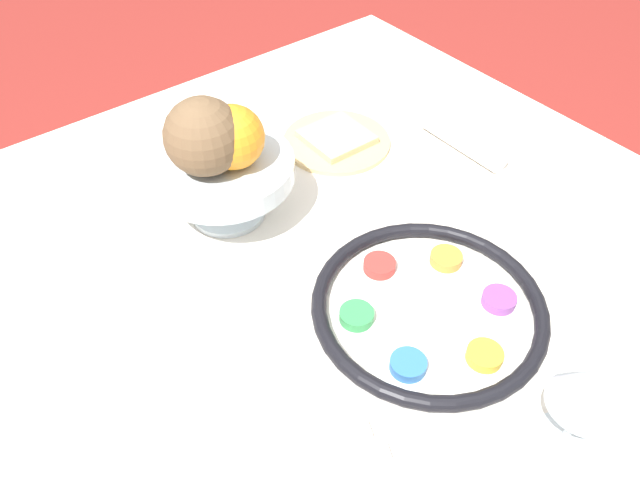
{
  "coord_description": "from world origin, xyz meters",
  "views": [
    {
      "loc": [
        -0.38,
        0.41,
        1.37
      ],
      "look_at": [
        0.1,
        0.04,
        0.78
      ],
      "focal_mm": 35.0,
      "sensor_mm": 36.0,
      "label": 1
    }
  ],
  "objects_px": {
    "napkin_roll": "(463,140)",
    "bread_plate": "(336,140)",
    "fruit_stand": "(224,173)",
    "orange_fruit": "(232,137)",
    "seder_plate": "(428,308)",
    "wine_glass": "(589,392)",
    "coconut": "(204,137)"
  },
  "relations": [
    {
      "from": "fruit_stand",
      "to": "napkin_roll",
      "type": "bearing_deg",
      "value": -104.84
    },
    {
      "from": "seder_plate",
      "to": "orange_fruit",
      "type": "relative_size",
      "value": 3.36
    },
    {
      "from": "wine_glass",
      "to": "orange_fruit",
      "type": "height_order",
      "value": "orange_fruit"
    },
    {
      "from": "fruit_stand",
      "to": "napkin_roll",
      "type": "relative_size",
      "value": 1.25
    },
    {
      "from": "fruit_stand",
      "to": "orange_fruit",
      "type": "bearing_deg",
      "value": -147.25
    },
    {
      "from": "wine_glass",
      "to": "coconut",
      "type": "relative_size",
      "value": 1.3
    },
    {
      "from": "orange_fruit",
      "to": "fruit_stand",
      "type": "bearing_deg",
      "value": 32.75
    },
    {
      "from": "orange_fruit",
      "to": "coconut",
      "type": "xyz_separation_m",
      "value": [
        0.01,
        0.04,
        0.01
      ]
    },
    {
      "from": "fruit_stand",
      "to": "napkin_roll",
      "type": "distance_m",
      "value": 0.42
    },
    {
      "from": "orange_fruit",
      "to": "bread_plate",
      "type": "xyz_separation_m",
      "value": [
        0.06,
        -0.23,
        -0.14
      ]
    },
    {
      "from": "wine_glass",
      "to": "coconut",
      "type": "xyz_separation_m",
      "value": [
        0.54,
        0.11,
        0.05
      ]
    },
    {
      "from": "orange_fruit",
      "to": "seder_plate",
      "type": "bearing_deg",
      "value": -164.84
    },
    {
      "from": "napkin_roll",
      "to": "bread_plate",
      "type": "bearing_deg",
      "value": 47.65
    },
    {
      "from": "orange_fruit",
      "to": "wine_glass",
      "type": "bearing_deg",
      "value": -172.12
    },
    {
      "from": "orange_fruit",
      "to": "napkin_roll",
      "type": "xyz_separation_m",
      "value": [
        -0.09,
        -0.39,
        -0.13
      ]
    },
    {
      "from": "seder_plate",
      "to": "bread_plate",
      "type": "relative_size",
      "value": 1.63
    },
    {
      "from": "napkin_roll",
      "to": "seder_plate",
      "type": "bearing_deg",
      "value": 125.99
    },
    {
      "from": "bread_plate",
      "to": "wine_glass",
      "type": "bearing_deg",
      "value": 164.81
    },
    {
      "from": "coconut",
      "to": "wine_glass",
      "type": "bearing_deg",
      "value": -168.64
    },
    {
      "from": "wine_glass",
      "to": "orange_fruit",
      "type": "bearing_deg",
      "value": 7.88
    },
    {
      "from": "seder_plate",
      "to": "wine_glass",
      "type": "relative_size",
      "value": 2.15
    },
    {
      "from": "orange_fruit",
      "to": "bread_plate",
      "type": "height_order",
      "value": "orange_fruit"
    },
    {
      "from": "wine_glass",
      "to": "fruit_stand",
      "type": "height_order",
      "value": "wine_glass"
    },
    {
      "from": "wine_glass",
      "to": "coconut",
      "type": "bearing_deg",
      "value": 11.36
    },
    {
      "from": "fruit_stand",
      "to": "orange_fruit",
      "type": "height_order",
      "value": "orange_fruit"
    },
    {
      "from": "fruit_stand",
      "to": "bread_plate",
      "type": "bearing_deg",
      "value": -81.03
    },
    {
      "from": "seder_plate",
      "to": "napkin_roll",
      "type": "relative_size",
      "value": 1.83
    },
    {
      "from": "wine_glass",
      "to": "bread_plate",
      "type": "height_order",
      "value": "wine_glass"
    },
    {
      "from": "coconut",
      "to": "bread_plate",
      "type": "height_order",
      "value": "coconut"
    },
    {
      "from": "seder_plate",
      "to": "wine_glass",
      "type": "height_order",
      "value": "wine_glass"
    },
    {
      "from": "wine_glass",
      "to": "bread_plate",
      "type": "xyz_separation_m",
      "value": [
        0.58,
        -0.16,
        -0.1
      ]
    },
    {
      "from": "seder_plate",
      "to": "wine_glass",
      "type": "bearing_deg",
      "value": 177.03
    }
  ]
}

